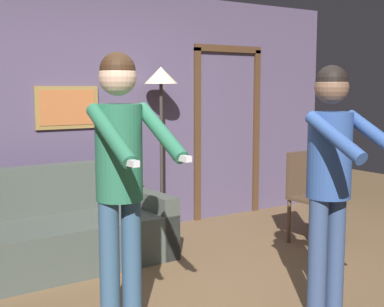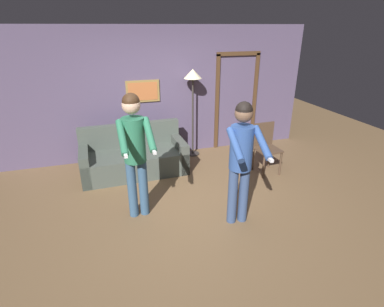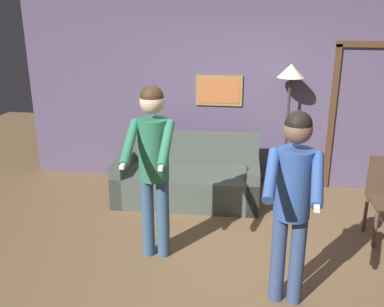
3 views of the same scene
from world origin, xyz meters
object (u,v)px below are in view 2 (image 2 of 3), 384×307
person_standing_right (242,154)px  dining_chair_distant (265,145)px  couch (134,158)px  person_standing_left (135,145)px  torchiere_lamp (193,83)px

person_standing_right → dining_chair_distant: (1.17, 1.35, -0.52)m
couch → dining_chair_distant: dining_chair_distant is taller
person_standing_left → dining_chair_distant: (2.48, 0.78, -0.58)m
torchiere_lamp → dining_chair_distant: (1.06, -1.15, -1.00)m
couch → person_standing_left: 1.67m
torchiere_lamp → person_standing_left: 2.43m
couch → torchiere_lamp: bearing=20.6°
torchiere_lamp → person_standing_right: size_ratio=1.04×
dining_chair_distant → couch: bearing=164.4°
couch → person_standing_right: size_ratio=1.11×
couch → person_standing_left: bearing=-94.2°
couch → person_standing_right: (1.20, -2.01, 0.77)m
torchiere_lamp → person_standing_left: (-1.41, -1.93, -0.42)m
couch → person_standing_left: (-0.11, -1.44, 0.83)m
couch → dining_chair_distant: (2.37, -0.66, 0.25)m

